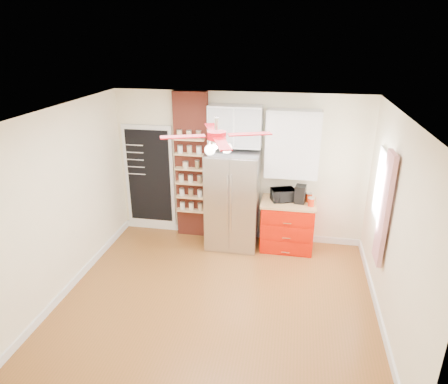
% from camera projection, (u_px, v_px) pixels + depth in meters
% --- Properties ---
extents(floor, '(4.50, 4.50, 0.00)m').
position_uv_depth(floor, '(218.00, 298.00, 5.84)').
color(floor, brown).
rests_on(floor, ground).
extents(ceiling, '(4.50, 4.50, 0.00)m').
position_uv_depth(ceiling, '(217.00, 114.00, 4.84)').
color(ceiling, white).
rests_on(ceiling, wall_back).
extents(wall_back, '(4.50, 0.02, 2.70)m').
position_uv_depth(wall_back, '(239.00, 168.00, 7.16)').
color(wall_back, '#FEF6CC').
rests_on(wall_back, floor).
extents(wall_front, '(4.50, 0.02, 2.70)m').
position_uv_depth(wall_front, '(173.00, 309.00, 3.51)').
color(wall_front, '#FEF6CC').
rests_on(wall_front, floor).
extents(wall_left, '(0.02, 4.00, 2.70)m').
position_uv_depth(wall_left, '(64.00, 202.00, 5.72)').
color(wall_left, '#FEF6CC').
rests_on(wall_left, floor).
extents(wall_right, '(0.02, 4.00, 2.70)m').
position_uv_depth(wall_right, '(394.00, 228.00, 4.96)').
color(wall_right, '#FEF6CC').
rests_on(wall_right, floor).
extents(chalkboard, '(0.95, 0.05, 1.95)m').
position_uv_depth(chalkboard, '(149.00, 176.00, 7.51)').
color(chalkboard, white).
rests_on(chalkboard, wall_back).
extents(brick_pillar, '(0.60, 0.16, 2.70)m').
position_uv_depth(brick_pillar, '(192.00, 167.00, 7.23)').
color(brick_pillar, maroon).
rests_on(brick_pillar, floor).
extents(fridge, '(0.90, 0.70, 1.75)m').
position_uv_depth(fridge, '(233.00, 200.00, 7.01)').
color(fridge, '#AFAEB3').
rests_on(fridge, floor).
extents(upper_glass_cabinet, '(0.90, 0.35, 0.70)m').
position_uv_depth(upper_glass_cabinet, '(235.00, 126.00, 6.72)').
color(upper_glass_cabinet, white).
rests_on(upper_glass_cabinet, wall_back).
extents(red_cabinet, '(0.94, 0.64, 0.90)m').
position_uv_depth(red_cabinet, '(287.00, 225.00, 7.05)').
color(red_cabinet, '#C81100').
rests_on(red_cabinet, floor).
extents(upper_shelf_unit, '(0.90, 0.30, 1.15)m').
position_uv_depth(upper_shelf_unit, '(293.00, 144.00, 6.68)').
color(upper_shelf_unit, white).
rests_on(upper_shelf_unit, wall_back).
extents(window, '(0.04, 0.75, 1.05)m').
position_uv_depth(window, '(382.00, 188.00, 5.71)').
color(window, white).
rests_on(window, wall_right).
extents(curtain, '(0.06, 0.40, 1.55)m').
position_uv_depth(curtain, '(384.00, 209.00, 5.25)').
color(curtain, '#AA1624').
rests_on(curtain, wall_right).
extents(ceiling_fan, '(1.40, 1.40, 0.44)m').
position_uv_depth(ceiling_fan, '(217.00, 136.00, 4.94)').
color(ceiling_fan, silver).
rests_on(ceiling_fan, ceiling).
extents(toaster_oven, '(0.46, 0.39, 0.22)m').
position_uv_depth(toaster_oven, '(283.00, 195.00, 6.89)').
color(toaster_oven, black).
rests_on(toaster_oven, red_cabinet).
extents(coffee_maker, '(0.20, 0.22, 0.31)m').
position_uv_depth(coffee_maker, '(300.00, 194.00, 6.79)').
color(coffee_maker, black).
rests_on(coffee_maker, red_cabinet).
extents(canister_left, '(0.13, 0.13, 0.14)m').
position_uv_depth(canister_left, '(311.00, 202.00, 6.68)').
color(canister_left, '#B7230A').
rests_on(canister_left, red_cabinet).
extents(canister_right, '(0.12, 0.12, 0.15)m').
position_uv_depth(canister_right, '(309.00, 198.00, 6.86)').
color(canister_right, '#A82709').
rests_on(canister_right, red_cabinet).
extents(pantry_jar_oats, '(0.12, 0.12, 0.12)m').
position_uv_depth(pantry_jar_oats, '(186.00, 165.00, 7.07)').
color(pantry_jar_oats, beige).
rests_on(pantry_jar_oats, brick_pillar).
extents(pantry_jar_beans, '(0.10, 0.10, 0.14)m').
position_uv_depth(pantry_jar_beans, '(197.00, 165.00, 7.05)').
color(pantry_jar_beans, olive).
rests_on(pantry_jar_beans, brick_pillar).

